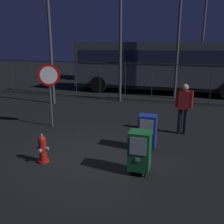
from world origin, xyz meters
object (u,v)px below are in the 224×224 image
object	(u,v)px
newspaper_box_secondary	(147,131)
stop_sign	(49,82)
bus_far	(149,60)
street_light_near_left	(120,24)
fire_hydrant	(43,149)
newspaper_box_primary	(140,151)
pedestrian	(184,106)
bus_near	(163,64)
street_light_far_right	(205,11)
street_light_far_left	(180,16)

from	to	relation	value
newspaper_box_secondary	stop_sign	bearing A→B (deg)	163.18
bus_far	street_light_near_left	distance (m)	7.39
fire_hydrant	street_light_near_left	xyz separation A→B (m)	(-0.03, 7.45, 3.47)
newspaper_box_primary	stop_sign	distance (m)	4.54
bus_far	pedestrian	bearing A→B (deg)	-70.16
street_light_near_left	bus_near	bearing A→B (deg)	59.37
newspaper_box_primary	street_light_far_right	xyz separation A→B (m)	(1.59, 12.11, 4.24)
pedestrian	newspaper_box_secondary	bearing A→B (deg)	-118.28
pedestrian	street_light_far_left	bearing A→B (deg)	95.91
newspaper_box_primary	stop_sign	size ratio (longest dim) A/B	0.46
pedestrian	street_light_near_left	world-z (taller)	street_light_near_left
bus_near	street_light_far_right	world-z (taller)	street_light_far_right
bus_near	street_light_near_left	size ratio (longest dim) A/B	1.61
street_light_near_left	street_light_far_left	distance (m)	3.08
fire_hydrant	pedestrian	bearing A→B (deg)	44.03
stop_sign	bus_far	world-z (taller)	bus_far
stop_sign	street_light_near_left	world-z (taller)	street_light_near_left
stop_sign	street_light_far_right	distance (m)	11.44
bus_near	street_light_far_left	distance (m)	3.16
pedestrian	bus_far	bearing A→B (deg)	104.35
newspaper_box_secondary	bus_near	xyz separation A→B (m)	(-0.59, 9.03, 1.14)
street_light_far_right	bus_far	bearing A→B (deg)	147.93
street_light_far_right	pedestrian	bearing A→B (deg)	-94.65
bus_far	street_light_far_left	distance (m)	6.63
bus_far	fire_hydrant	bearing A→B (deg)	-85.95
newspaper_box_primary	newspaper_box_secondary	world-z (taller)	same
newspaper_box_primary	bus_near	xyz separation A→B (m)	(-0.63, 10.40, 1.14)
bus_near	street_light_near_left	distance (m)	4.15
fire_hydrant	stop_sign	size ratio (longest dim) A/B	0.33
newspaper_box_secondary	street_light_far_left	world-z (taller)	street_light_far_left
pedestrian	street_light_far_left	size ratio (longest dim) A/B	0.23
bus_near	street_light_near_left	world-z (taller)	street_light_near_left
newspaper_box_secondary	bus_far	distance (m)	13.22
newspaper_box_secondary	stop_sign	distance (m)	3.93
pedestrian	bus_far	world-z (taller)	bus_far
bus_near	street_light_far_right	xyz separation A→B (m)	(2.22, 1.71, 3.10)
street_light_far_left	stop_sign	bearing A→B (deg)	-122.21
bus_far	street_light_near_left	xyz separation A→B (m)	(-0.40, -7.07, 2.11)
bus_far	street_light_far_left	world-z (taller)	street_light_far_left
fire_hydrant	bus_far	distance (m)	14.59
street_light_near_left	street_light_far_left	size ratio (longest dim) A/B	0.89
bus_near	street_light_far_left	size ratio (longest dim) A/B	1.44
bus_near	bus_far	bearing A→B (deg)	108.91
newspaper_box_secondary	street_light_far_left	bearing A→B (deg)	87.62
newspaper_box_secondary	bus_near	distance (m)	9.12
pedestrian	bus_far	xyz separation A→B (m)	(-2.91, 11.36, 0.76)
fire_hydrant	street_light_far_left	xyz separation A→B (m)	(2.68, 8.84, 3.88)
fire_hydrant	stop_sign	world-z (taller)	stop_sign
newspaper_box_secondary	pedestrian	xyz separation A→B (m)	(0.89, 1.66, 0.38)
newspaper_box_secondary	pedestrian	bearing A→B (deg)	61.72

